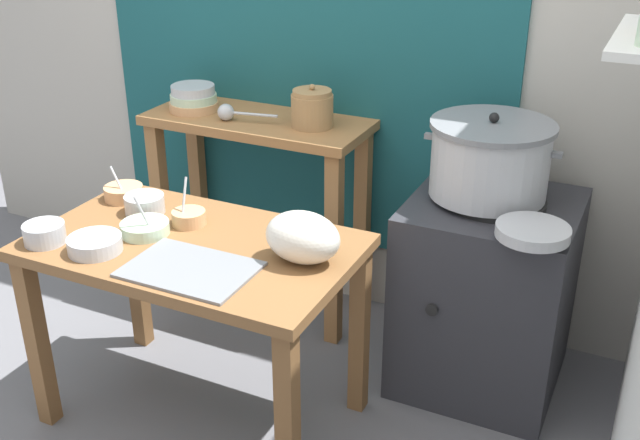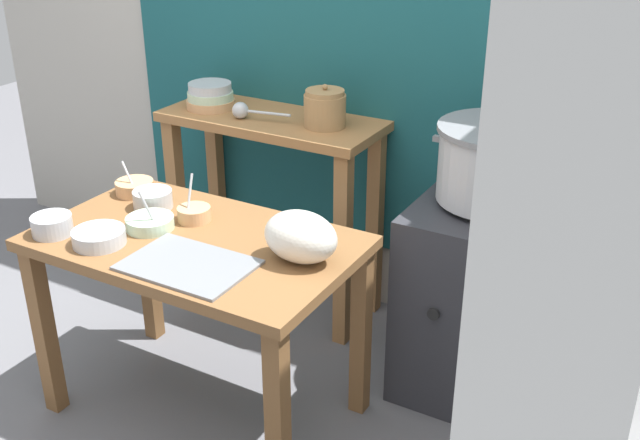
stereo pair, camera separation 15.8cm
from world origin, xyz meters
TOP-DOWN VIEW (x-y plane):
  - ground_plane at (0.00, 0.00)m, footprint 9.00×9.00m
  - wall_back at (0.08, 1.10)m, footprint 4.40×0.12m
  - prep_table at (-0.05, 0.03)m, footprint 1.10×0.66m
  - back_shelf_table at (-0.24, 0.83)m, footprint 0.96×0.40m
  - stove_block at (0.82, 0.70)m, footprint 0.60×0.61m
  - steamer_pot at (0.78, 0.72)m, footprint 0.49×0.44m
  - clay_pot at (0.02, 0.83)m, footprint 0.17×0.17m
  - bowl_stack_enamel at (-0.55, 0.81)m, footprint 0.21×0.21m
  - ladle at (-0.33, 0.75)m, footprint 0.26×0.08m
  - serving_tray at (0.06, -0.14)m, footprint 0.40×0.28m
  - plastic_bag at (0.35, 0.08)m, footprint 0.25×0.18m
  - wide_pan at (1.00, 0.44)m, footprint 0.24×0.24m
  - prep_bowl_0 at (-0.49, -0.18)m, footprint 0.14×0.14m
  - prep_bowl_1 at (-0.30, -0.16)m, footprint 0.18×0.18m
  - prep_bowl_2 at (-0.23, 0.02)m, footprint 0.17×0.17m
  - prep_bowl_3 at (-0.33, 0.16)m, footprint 0.14×0.14m
  - prep_bowl_4 at (-0.14, 0.15)m, footprint 0.12×0.12m
  - prep_bowl_5 at (-0.48, 0.23)m, footprint 0.15×0.15m

SIDE VIEW (x-z plane):
  - ground_plane at x=0.00m, z-range 0.00..0.00m
  - stove_block at x=0.82m, z-range -0.01..0.77m
  - prep_table at x=-0.05m, z-range 0.25..0.97m
  - back_shelf_table at x=-0.24m, z-range 0.23..1.13m
  - serving_tray at x=0.06m, z-range 0.72..0.73m
  - prep_bowl_2 at x=-0.23m, z-range 0.67..0.82m
  - prep_bowl_1 at x=-0.30m, z-range 0.72..0.77m
  - prep_bowl_5 at x=-0.48m, z-range 0.68..0.81m
  - prep_bowl_4 at x=-0.14m, z-range 0.66..0.83m
  - prep_bowl_3 at x=-0.33m, z-range 0.72..0.79m
  - prep_bowl_0 at x=-0.49m, z-range 0.72..0.79m
  - wide_pan at x=1.00m, z-range 0.78..0.82m
  - plastic_bag at x=0.35m, z-range 0.72..0.89m
  - steamer_pot at x=0.78m, z-range 0.76..1.07m
  - ladle at x=-0.33m, z-range 0.90..0.97m
  - bowl_stack_enamel at x=-0.55m, z-range 0.90..1.01m
  - clay_pot at x=0.02m, z-range 0.89..1.06m
  - wall_back at x=0.08m, z-range 0.00..2.60m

